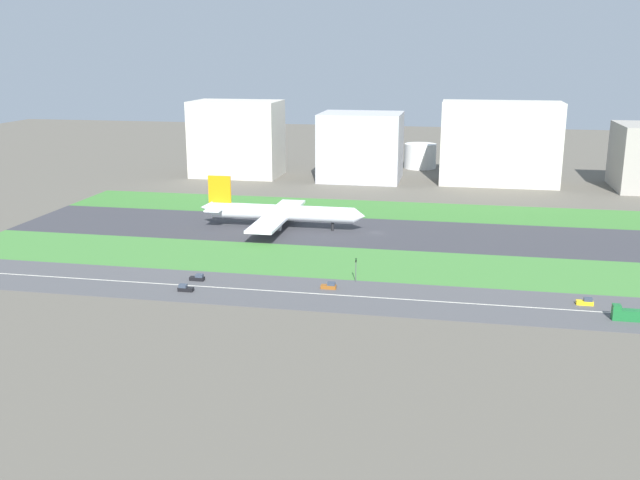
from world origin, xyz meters
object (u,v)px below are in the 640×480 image
at_px(car_1, 198,278).
at_px(fuel_tank_west, 420,156).
at_px(airliner, 278,213).
at_px(car_4, 586,302).
at_px(office_tower, 500,143).
at_px(hangar_building, 361,147).
at_px(traffic_light, 356,268).
at_px(terminal_building, 237,139).
at_px(car_2, 329,286).
at_px(truck_0, 628,314).
at_px(car_3, 185,288).

height_order(car_1, fuel_tank_west, fuel_tank_west).
distance_m(airliner, car_1, 68.63).
xyz_separation_m(car_4, office_tower, (-15.19, 182.00, 20.08)).
bearing_deg(hangar_building, traffic_light, -82.58).
xyz_separation_m(car_1, office_tower, (95.09, 182.00, 20.08)).
height_order(traffic_light, hangar_building, hangar_building).
xyz_separation_m(car_4, terminal_building, (-154.66, 182.00, 19.37)).
bearing_deg(traffic_light, airliner, 122.95).
height_order(car_2, fuel_tank_west, fuel_tank_west).
bearing_deg(airliner, car_2, -64.55).
bearing_deg(office_tower, hangar_building, 180.00).
relative_size(traffic_light, terminal_building, 0.15).
height_order(hangar_building, fuel_tank_west, hangar_building).
height_order(car_1, office_tower, office_tower).
bearing_deg(fuel_tank_west, office_tower, -46.67).
distance_m(car_2, terminal_building, 201.52).
bearing_deg(fuel_tank_west, airliner, -105.82).
distance_m(car_1, fuel_tank_west, 233.11).
height_order(truck_0, office_tower, office_tower).
relative_size(office_tower, fuel_tank_west, 3.20).
height_order(car_3, hangar_building, hangar_building).
distance_m(car_1, terminal_building, 188.33).
bearing_deg(fuel_tank_west, car_3, -102.54).
distance_m(car_4, fuel_tank_west, 234.29).
relative_size(car_1, hangar_building, 0.10).
relative_size(car_3, hangar_building, 0.10).
bearing_deg(terminal_building, car_1, -76.30).
bearing_deg(car_1, car_3, -90.34).
distance_m(car_2, car_3, 41.24).
relative_size(terminal_building, office_tower, 0.79).
bearing_deg(car_4, truck_0, -49.03).
xyz_separation_m(traffic_light, fuel_tank_west, (6.17, 219.01, 2.84)).
bearing_deg(car_4, terminal_building, 130.36).
distance_m(car_1, traffic_light, 47.28).
bearing_deg(car_2, hangar_building, 95.07).
bearing_deg(hangar_building, car_2, -84.93).
bearing_deg(office_tower, car_3, -116.36).
bearing_deg(hangar_building, fuel_tank_west, 57.34).
distance_m(airliner, truck_0, 136.05).
relative_size(car_3, car_4, 1.00).
height_order(car_3, office_tower, office_tower).
height_order(car_4, traffic_light, traffic_light).
height_order(car_2, terminal_building, terminal_building).
height_order(airliner, car_1, airliner).
distance_m(car_3, fuel_tank_west, 242.87).
relative_size(airliner, car_2, 14.77).
distance_m(car_2, car_4, 70.34).
bearing_deg(airliner, car_1, -96.37).
bearing_deg(truck_0, hangar_building, -63.63).
distance_m(terminal_building, hangar_building, 68.23).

